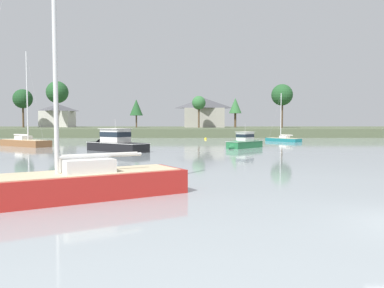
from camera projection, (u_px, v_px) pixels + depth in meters
name	position (u px, v px, depth m)	size (l,w,h in m)	color
far_shore_bank	(213.00, 131.00, 114.23)	(207.35, 59.98, 1.88)	#4C563D
cruiser_green	(243.00, 144.00, 50.87)	(5.78, 6.13, 3.82)	#236B3D
sailboat_wood	(25.00, 144.00, 54.84)	(8.72, 7.37, 13.69)	brown
dinghy_yellow	(88.00, 164.00, 29.95)	(2.76, 3.27, 0.58)	gold
cruiser_black	(112.00, 146.00, 45.75)	(8.74, 7.93, 4.61)	black
sailboat_red	(76.00, 191.00, 17.19)	(9.85, 7.44, 15.85)	#B2231E
sailboat_teal	(283.00, 140.00, 68.29)	(5.32, 6.59, 8.83)	#196B70
mooring_buoy_yellow	(206.00, 139.00, 77.16)	(0.52, 0.52, 0.57)	yellow
mooring_buoy_green	(20.00, 141.00, 69.21)	(0.44, 0.44, 0.49)	#1E8C47
shore_tree_inland_a	(136.00, 108.00, 110.61)	(3.72, 3.72, 7.99)	brown
shore_tree_center_right	(282.00, 95.00, 107.48)	(5.86, 5.86, 11.96)	brown
shore_tree_far_left	(199.00, 103.00, 107.31)	(3.74, 3.74, 8.73)	brown
shore_tree_right	(235.00, 106.00, 113.55)	(3.64, 3.64, 8.59)	brown
shore_tree_center_left	(23.00, 99.00, 112.10)	(5.49, 5.49, 10.98)	brown
shore_tree_inland_c	(57.00, 92.00, 114.19)	(6.37, 6.37, 13.47)	brown
cottage_hillside	(204.00, 112.00, 116.31)	(12.54, 7.44, 8.69)	#9E998E
cottage_near_water	(58.00, 115.00, 123.86)	(9.78, 9.43, 7.32)	silver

